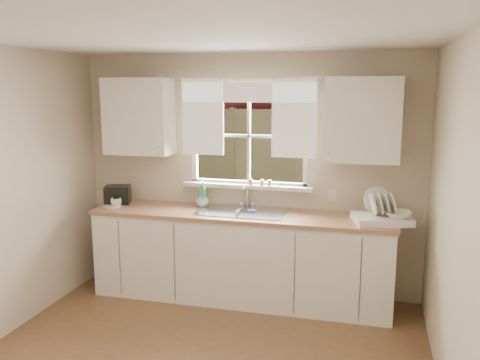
% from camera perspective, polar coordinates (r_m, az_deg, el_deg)
% --- Properties ---
extents(room_walls, '(3.62, 4.02, 2.50)m').
position_cam_1_polar(room_walls, '(3.42, -7.30, -5.22)').
color(room_walls, beige).
rests_on(room_walls, ground).
extents(ceiling, '(3.60, 4.00, 0.02)m').
position_cam_1_polar(ceiling, '(3.37, -7.38, 16.22)').
color(ceiling, silver).
rests_on(ceiling, room_walls).
extents(window, '(1.38, 0.16, 1.06)m').
position_cam_1_polar(window, '(5.31, 0.96, 3.16)').
color(window, white).
rests_on(window, room_walls).
extents(curtains, '(1.50, 0.03, 0.81)m').
position_cam_1_polar(curtains, '(5.22, 0.84, 7.98)').
color(curtains, white).
rests_on(curtains, room_walls).
extents(base_cabinets, '(3.00, 0.62, 0.87)m').
position_cam_1_polar(base_cabinets, '(5.24, 0.08, -8.74)').
color(base_cabinets, white).
rests_on(base_cabinets, ground).
extents(countertop, '(3.04, 0.65, 0.04)m').
position_cam_1_polar(countertop, '(5.11, 0.08, -3.91)').
color(countertop, '#A77553').
rests_on(countertop, base_cabinets).
extents(upper_cabinet_left, '(0.70, 0.33, 0.80)m').
position_cam_1_polar(upper_cabinet_left, '(5.50, -11.29, 7.03)').
color(upper_cabinet_left, white).
rests_on(upper_cabinet_left, room_walls).
extents(upper_cabinet_right, '(0.70, 0.33, 0.80)m').
position_cam_1_polar(upper_cabinet_right, '(4.95, 13.60, 6.59)').
color(upper_cabinet_right, white).
rests_on(upper_cabinet_right, room_walls).
extents(wall_outlet, '(0.08, 0.01, 0.12)m').
position_cam_1_polar(wall_outlet, '(5.23, 10.32, -1.63)').
color(wall_outlet, beige).
rests_on(wall_outlet, room_walls).
extents(sill_jars, '(0.24, 0.04, 0.06)m').
position_cam_1_polar(sill_jars, '(5.26, 2.34, -0.27)').
color(sill_jars, brown).
rests_on(sill_jars, window).
extents(backyard, '(20.00, 10.00, 6.13)m').
position_cam_1_polar(backyard, '(11.63, 11.73, 16.62)').
color(backyard, '#335421').
rests_on(backyard, ground).
extents(sink, '(0.88, 0.52, 0.40)m').
position_cam_1_polar(sink, '(5.16, 0.17, -4.39)').
color(sink, '#B7B7BC').
rests_on(sink, countertop).
extents(dish_rack, '(0.59, 0.50, 0.31)m').
position_cam_1_polar(dish_rack, '(4.92, 15.60, -3.85)').
color(dish_rack, white).
rests_on(dish_rack, countertop).
extents(bowl, '(0.25, 0.25, 0.06)m').
position_cam_1_polar(bowl, '(4.86, 17.29, -3.70)').
color(bowl, white).
rests_on(bowl, dish_rack).
extents(soap_bottle_a, '(0.13, 0.13, 0.27)m').
position_cam_1_polar(soap_bottle_a, '(5.37, -4.22, -1.57)').
color(soap_bottle_a, '#2D8B44').
rests_on(soap_bottle_a, countertop).
extents(soap_bottle_b, '(0.09, 0.09, 0.18)m').
position_cam_1_polar(soap_bottle_b, '(5.36, -4.26, -2.07)').
color(soap_bottle_b, '#3874D2').
rests_on(soap_bottle_b, countertop).
extents(soap_bottle_c, '(0.16, 0.16, 0.16)m').
position_cam_1_polar(soap_bottle_c, '(5.37, -4.26, -2.13)').
color(soap_bottle_c, beige).
rests_on(soap_bottle_c, countertop).
extents(saucer, '(0.19, 0.19, 0.01)m').
position_cam_1_polar(saucer, '(5.54, -14.14, -2.83)').
color(saucer, white).
rests_on(saucer, countertop).
extents(cup, '(0.14, 0.14, 0.09)m').
position_cam_1_polar(cup, '(5.53, -13.74, -2.43)').
color(cup, beige).
rests_on(cup, countertop).
extents(black_appliance, '(0.32, 0.30, 0.19)m').
position_cam_1_polar(black_appliance, '(5.66, -13.58, -1.60)').
color(black_appliance, black).
rests_on(black_appliance, countertop).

